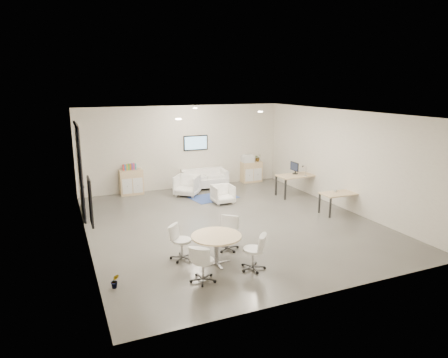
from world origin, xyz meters
name	(u,v)px	position (x,y,z in m)	size (l,w,h in m)	color
room_shell	(230,170)	(0.00, 0.00, 1.60)	(9.60, 10.60, 4.80)	#4F4C48
glass_door	(79,168)	(-3.95, 2.51, 1.50)	(0.09, 1.90, 2.85)	black
artwork	(90,202)	(-3.97, -1.60, 1.55)	(0.05, 0.54, 1.04)	black
wall_tv	(196,143)	(0.50, 4.46, 1.75)	(0.98, 0.06, 0.58)	black
ceiling_spots	(213,112)	(-0.20, 0.83, 3.18)	(3.14, 4.14, 0.03)	#FFEAC6
sideboard_left	(131,182)	(-2.10, 4.26, 0.46)	(0.83, 0.43, 0.93)	tan
sideboard_right	(251,172)	(2.86, 4.27, 0.42)	(0.85, 0.41, 0.85)	tan
books	(129,167)	(-2.14, 4.26, 1.04)	(0.48, 0.14, 0.22)	red
printer	(248,159)	(2.68, 4.27, 1.00)	(0.47, 0.40, 0.32)	white
loveseat	(204,179)	(0.70, 4.07, 0.35)	(1.74, 0.92, 0.64)	white
blue_rug	(214,197)	(0.54, 2.68, 0.01)	(1.61, 1.07, 0.01)	navy
armchair_left	(187,184)	(-0.26, 3.32, 0.42)	(0.81, 0.76, 0.84)	white
armchair_right	(223,193)	(0.58, 1.91, 0.35)	(0.68, 0.64, 0.70)	white
desk_rear	(297,177)	(3.45, 1.74, 0.70)	(1.53, 0.82, 0.78)	tan
desk_front	(341,195)	(3.57, -0.54, 0.60)	(1.29, 0.66, 0.66)	tan
monitor	(295,168)	(3.41, 1.89, 1.02)	(0.20, 0.50, 0.44)	black
round_table	(216,239)	(-1.41, -2.42, 0.61)	(1.14, 1.14, 0.69)	tan
meeting_chairs	(216,247)	(-1.41, -2.42, 0.41)	(2.10, 2.10, 0.82)	white
plant_cabinet	(258,159)	(3.14, 4.26, 0.97)	(0.27, 0.30, 0.23)	#3F7F3F
plant_floor	(115,285)	(-3.70, -2.65, 0.07)	(0.17, 0.30, 0.13)	#3F7F3F
cup	(335,190)	(3.47, -0.38, 0.72)	(0.11, 0.09, 0.11)	white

